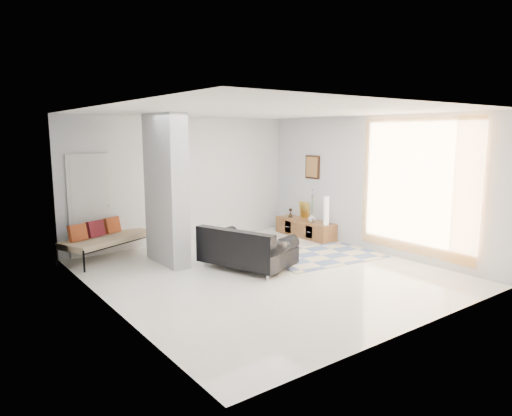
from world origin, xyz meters
TOP-DOWN VIEW (x-y plane):
  - floor at (0.00, 0.00)m, footprint 6.00×6.00m
  - ceiling at (0.00, 0.00)m, footprint 6.00×6.00m
  - wall_back at (0.00, 3.00)m, footprint 6.00×0.00m
  - wall_front at (0.00, -3.00)m, footprint 6.00×0.00m
  - wall_left at (-2.75, 0.00)m, footprint 0.00×6.00m
  - wall_right at (2.75, 0.00)m, footprint 0.00×6.00m
  - partition_column at (-1.10, 1.60)m, footprint 0.35×1.20m
  - hallway_door at (-2.10, 2.96)m, footprint 0.85×0.06m
  - curtain at (2.67, -1.15)m, footprint 0.00×2.55m
  - wall_art at (2.72, 1.70)m, footprint 0.04×0.45m
  - media_console at (2.52, 1.70)m, footprint 0.45×1.68m
  - loveseat at (-0.13, 0.43)m, footprint 1.45×1.88m
  - daybed at (-1.93, 2.61)m, footprint 1.97×1.43m
  - area_rug at (1.60, 0.20)m, footprint 2.47×1.80m
  - cylinder_lamp at (2.50, 0.99)m, footprint 0.12×0.12m
  - bronze_figurine at (2.47, 2.18)m, footprint 0.11×0.11m
  - vase at (2.47, 1.42)m, footprint 0.20×0.20m

SIDE VIEW (x-z plane):
  - floor at x=0.00m, z-range 0.00..0.00m
  - area_rug at x=1.60m, z-range 0.00..0.01m
  - media_console at x=2.52m, z-range -0.19..0.61m
  - loveseat at x=-0.13m, z-range -0.03..0.73m
  - daybed at x=-1.93m, z-range 0.03..0.80m
  - vase at x=2.47m, z-range 0.40..0.59m
  - bronze_figurine at x=2.47m, z-range 0.40..0.62m
  - cylinder_lamp at x=2.50m, z-range 0.40..1.04m
  - hallway_door at x=-2.10m, z-range 0.00..2.04m
  - partition_column at x=-1.10m, z-range 0.00..2.80m
  - wall_back at x=0.00m, z-range -1.60..4.40m
  - wall_front at x=0.00m, z-range -1.60..4.40m
  - wall_left at x=-2.75m, z-range -1.60..4.40m
  - wall_right at x=2.75m, z-range -1.60..4.40m
  - curtain at x=2.67m, z-range 0.17..2.72m
  - wall_art at x=2.72m, z-range 1.38..1.92m
  - ceiling at x=0.00m, z-range 2.80..2.80m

